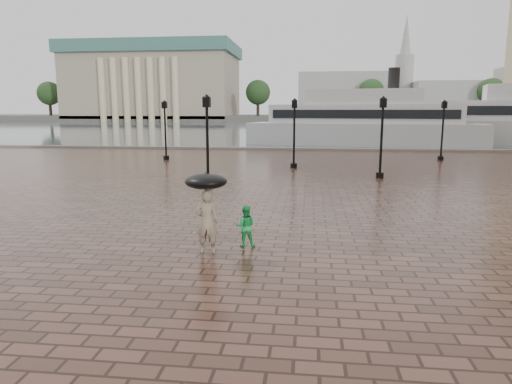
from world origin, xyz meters
The scene contains 12 objects.
ground centered at (0.00, 0.00, 0.00)m, with size 300.00×300.00×0.00m, color #39231A.
harbour_water centered at (0.00, 92.00, 0.00)m, with size 240.00×240.00×0.00m, color #434B51.
quay_edge centered at (0.00, 32.00, 0.00)m, with size 80.00×0.60×0.30m, color slate.
far_shore centered at (0.00, 160.00, 1.00)m, with size 300.00×60.00×2.00m, color #4C4C47.
museum centered at (-55.00, 144.61, 13.91)m, with size 57.00×32.50×26.00m.
distant_skyline centered at (48.14, 150.00, 9.45)m, with size 102.50×22.00×33.00m.
far_trees centered at (0.00, 138.00, 9.42)m, with size 188.00×8.00×13.50m.
street_lamps centered at (-1.60, 17.60, 2.33)m, with size 21.44×14.44×4.40m.
adult_pedestrian centered at (-3.63, -0.70, 0.86)m, with size 0.62×0.41×1.71m, color gray.
child_pedestrian centered at (-2.70, 0.01, 0.59)m, with size 0.57×0.44×1.17m, color green.
ferry_near centered at (4.74, 38.84, 2.45)m, with size 25.48×10.32×8.14m.
umbrella centered at (-3.63, -0.70, 1.93)m, with size 1.10×1.10×1.15m.
Camera 1 is at (-0.97, -12.16, 3.76)m, focal length 32.00 mm.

